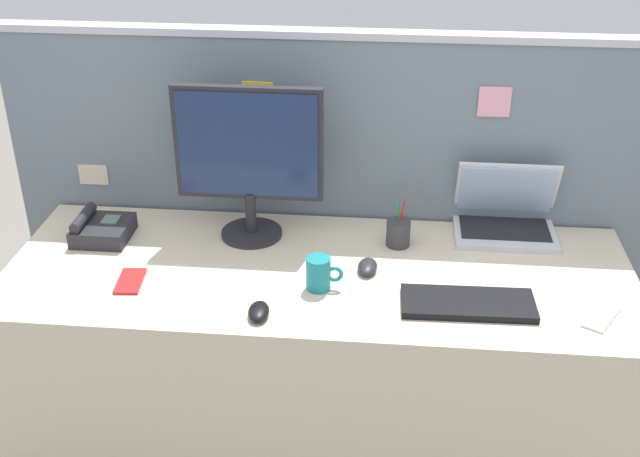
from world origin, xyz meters
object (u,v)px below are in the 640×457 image
at_px(coffee_mug, 319,273).
at_px(keyboard_main, 468,303).
at_px(computer_mouse_right_hand, 367,267).
at_px(desk_phone, 101,229).
at_px(computer_mouse_left_hand, 259,311).
at_px(cell_phone_white_slab, 601,317).
at_px(cell_phone_red_case, 130,281).
at_px(laptop, 505,214).
at_px(pen_cup, 398,233).
at_px(desktop_monitor, 249,154).

bearing_deg(coffee_mug, keyboard_main, -7.56).
bearing_deg(computer_mouse_right_hand, desk_phone, 175.53).
distance_m(computer_mouse_left_hand, cell_phone_white_slab, 0.97).
xyz_separation_m(keyboard_main, cell_phone_red_case, (-1.01, 0.03, -0.01)).
distance_m(laptop, computer_mouse_left_hand, 0.95).
xyz_separation_m(pen_cup, cell_phone_white_slab, (0.58, -0.37, -0.04)).
relative_size(desk_phone, computer_mouse_right_hand, 1.82).
distance_m(laptop, desk_phone, 1.36).
relative_size(desktop_monitor, cell_phone_red_case, 3.68).
bearing_deg(coffee_mug, computer_mouse_left_hand, -133.73).
relative_size(desk_phone, keyboard_main, 0.47).
bearing_deg(desk_phone, keyboard_main, -14.05).
bearing_deg(cell_phone_white_slab, laptop, 144.95).
bearing_deg(pen_cup, desktop_monitor, 176.86).
relative_size(cell_phone_white_slab, coffee_mug, 1.32).
bearing_deg(laptop, cell_phone_red_case, -159.22).
xyz_separation_m(desk_phone, cell_phone_white_slab, (1.56, -0.32, -0.03)).
height_order(pen_cup, cell_phone_white_slab, pen_cup).
xyz_separation_m(desk_phone, computer_mouse_right_hand, (0.90, -0.13, -0.02)).
height_order(laptop, keyboard_main, laptop).
bearing_deg(laptop, coffee_mug, -144.66).
xyz_separation_m(laptop, computer_mouse_right_hand, (-0.45, -0.31, -0.05)).
bearing_deg(computer_mouse_right_hand, pen_cup, 66.09).
height_order(keyboard_main, cell_phone_red_case, keyboard_main).
height_order(cell_phone_white_slab, coffee_mug, coffee_mug).
height_order(keyboard_main, cell_phone_white_slab, keyboard_main).
distance_m(laptop, pen_cup, 0.38).
bearing_deg(cell_phone_red_case, desktop_monitor, 41.92).
bearing_deg(keyboard_main, computer_mouse_right_hand, 148.87).
xyz_separation_m(computer_mouse_right_hand, cell_phone_white_slab, (0.67, -0.19, -0.01)).
bearing_deg(computer_mouse_left_hand, desktop_monitor, 98.23).
bearing_deg(coffee_mug, laptop, 35.34).
xyz_separation_m(desktop_monitor, computer_mouse_left_hand, (0.10, -0.48, -0.28)).
relative_size(computer_mouse_right_hand, coffee_mug, 0.90).
distance_m(computer_mouse_left_hand, pen_cup, 0.60).
relative_size(laptop, pen_cup, 2.13).
bearing_deg(cell_phone_red_case, pen_cup, 16.10).
xyz_separation_m(laptop, cell_phone_white_slab, (0.22, -0.50, -0.06)).
xyz_separation_m(pen_cup, cell_phone_red_case, (-0.81, -0.31, -0.04)).
distance_m(desktop_monitor, keyboard_main, 0.84).
relative_size(pen_cup, cell_phone_white_slab, 1.07).
height_order(computer_mouse_right_hand, cell_phone_red_case, computer_mouse_right_hand).
distance_m(laptop, cell_phone_red_case, 1.25).
relative_size(laptop, computer_mouse_left_hand, 3.36).
xyz_separation_m(desk_phone, cell_phone_red_case, (0.18, -0.26, -0.03)).
relative_size(keyboard_main, computer_mouse_left_hand, 3.85).
height_order(keyboard_main, pen_cup, pen_cup).
distance_m(desktop_monitor, computer_mouse_right_hand, 0.53).
bearing_deg(computer_mouse_right_hand, keyboard_main, -25.97).
xyz_separation_m(desktop_monitor, coffee_mug, (0.26, -0.32, -0.24)).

